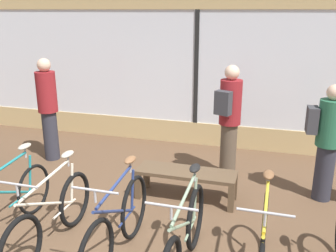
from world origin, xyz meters
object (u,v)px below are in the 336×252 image
Objects in this scene: bicycle_left at (7,205)px; customer_near_rack at (48,107)px; customer_mid_floor at (229,118)px; customer_by_window at (327,140)px; bicycle_center at (118,226)px; display_bench at (186,176)px; bicycle_right at (262,247)px; bicycle_center_left at (51,218)px; bicycle_center_right at (184,240)px.

customer_near_rack reaches higher than bicycle_left.
customer_mid_floor reaches higher than bicycle_left.
bicycle_left is 4.22m from customer_by_window.
customer_by_window is at bearing 43.27° from bicycle_center.
customer_near_rack is (-2.69, 0.79, 0.61)m from display_bench.
bicycle_right is 4.46m from customer_near_rack.
bicycle_center reaches higher than display_bench.
bicycle_center_left is 1.00× the size of bicycle_center.
bicycle_center_left is at bearing -127.34° from display_bench.
bicycle_center is 2.68m from customer_mid_floor.
bicycle_center_right is at bearing -124.89° from customer_by_window.
display_bench is (-1.11, 1.47, -0.04)m from bicycle_right.
bicycle_center_left is 0.97× the size of bicycle_center_right.
customer_near_rack is 1.10× the size of customer_by_window.
bicycle_center_left is at bearing -178.19° from bicycle_right.
bicycle_right is 2.20m from customer_by_window.
bicycle_right is 0.94× the size of customer_near_rack.
bicycle_center_right is 1.05× the size of bicycle_right.
bicycle_center_right reaches higher than bicycle_center_left.
customer_mid_floor reaches higher than bicycle_center_right.
bicycle_center is 0.95× the size of customer_near_rack.
customer_by_window is (1.84, 0.55, 0.54)m from display_bench.
bicycle_center_right is (2.20, -0.13, 0.02)m from bicycle_left.
bicycle_right is (0.75, 0.10, -0.00)m from bicycle_center_right.
display_bench is (1.17, 1.54, -0.02)m from bicycle_center_left.
bicycle_right is at bearing -0.60° from bicycle_left.
customer_mid_floor is (0.09, 2.53, 0.58)m from bicycle_center_right.
bicycle_center_right is 3.90m from customer_near_rack.
bicycle_center is at bearing -3.69° from bicycle_left.
bicycle_right is (2.96, -0.03, 0.02)m from bicycle_left.
customer_mid_floor is (-1.39, 0.41, 0.08)m from customer_by_window.
customer_by_window is at bearing 70.18° from bicycle_right.
bicycle_center_left is (0.67, -0.10, -0.00)m from bicycle_left.
customer_mid_floor is at bearing 87.98° from bicycle_center_right.
customer_mid_floor is at bearing 71.73° from bicycle_center.
bicycle_center is at bearing -45.02° from customer_near_rack.
display_bench is at bearing 37.90° from bicycle_left.
display_bench is 2.87m from customer_near_rack.
bicycle_center_left is at bearing -8.77° from bicycle_left.
customer_by_window is (3.68, 1.99, 0.51)m from bicycle_left.
bicycle_right is at bearing 7.84° from bicycle_center_right.
bicycle_center_left is at bearing -179.40° from bicycle_center.
bicycle_center_right is (0.73, -0.04, -0.01)m from bicycle_center.
bicycle_center_right is 0.99× the size of customer_near_rack.
customer_mid_floor reaches higher than bicycle_center.
bicycle_center is 3.32m from customer_near_rack.
bicycle_center_left is 2.84m from customer_near_rack.
customer_near_rack reaches higher than display_bench.
bicycle_left is 3.37m from customer_mid_floor.
customer_by_window reaches higher than bicycle_right.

